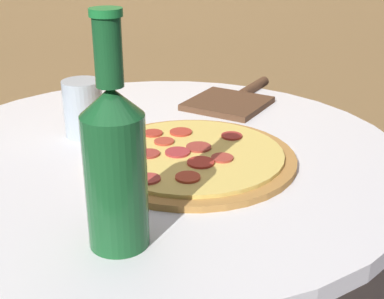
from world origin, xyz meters
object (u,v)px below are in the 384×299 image
pizza_paddle (233,100)px  drinking_glass (83,108)px  beer_bottle (115,161)px  pizza (192,157)px

pizza_paddle → drinking_glass: 0.32m
pizza_paddle → beer_bottle: bearing=-167.8°
pizza → pizza_paddle: bearing=69.1°
pizza → drinking_glass: (-0.18, 0.13, 0.04)m
pizza → pizza_paddle: pizza is taller
beer_bottle → pizza_paddle: (0.21, 0.50, -0.10)m
pizza_paddle → drinking_glass: (-0.28, -0.15, 0.04)m
beer_bottle → pizza: bearing=65.2°
beer_bottle → pizza_paddle: 0.55m
drinking_glass → pizza_paddle: bearing=28.5°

